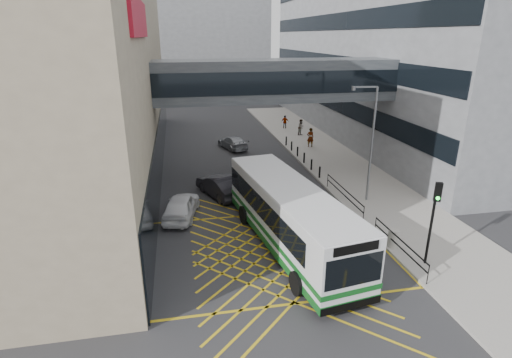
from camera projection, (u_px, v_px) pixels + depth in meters
ground at (271, 251)px, 21.01m from camera, size 120.00×120.00×0.00m
building_right at (434, 42)px, 44.11m from camera, size 24.09×44.00×20.00m
building_far at (187, 45)px, 72.99m from camera, size 28.00×16.00×18.00m
skybridge at (275, 80)px, 30.09m from camera, size 20.00×4.10×3.00m
pavement at (329, 158)px, 36.46m from camera, size 6.00×54.00×0.16m
box_junction at (271, 251)px, 21.01m from camera, size 12.00×9.00×0.01m
bus at (289, 215)px, 20.92m from camera, size 4.57×12.44×3.41m
car_white at (181, 206)px, 24.68m from camera, size 2.91×5.06×1.51m
car_dark at (219, 186)px, 27.96m from camera, size 3.51×5.11×1.49m
car_silver at (233, 142)px, 39.69m from camera, size 3.01×4.66×1.34m
traffic_light at (434, 212)px, 18.53m from camera, size 0.35×0.51×4.29m
street_lamp at (370, 138)px, 25.67m from camera, size 1.73×0.40×7.58m
litter_bin at (393, 238)px, 20.96m from camera, size 0.55×0.55×0.96m
kerb_railings at (366, 212)px, 23.47m from camera, size 0.05×12.54×1.00m
bollards at (301, 155)px, 35.78m from camera, size 0.14×10.14×0.90m
pedestrian_a at (310, 137)px, 39.67m from camera, size 0.77×0.56×1.91m
pedestrian_b at (301, 127)px, 44.47m from camera, size 0.98×0.92×1.75m
pedestrian_c at (285, 122)px, 47.68m from camera, size 1.00×0.66×1.55m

